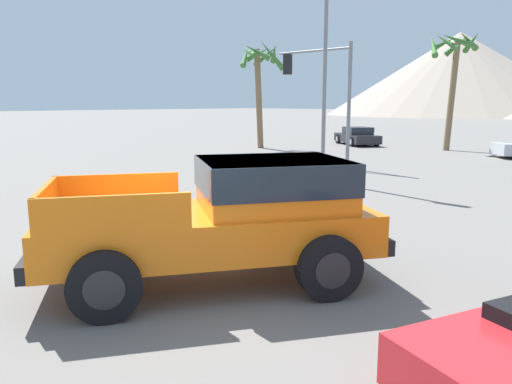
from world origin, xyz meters
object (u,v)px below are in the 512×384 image
at_px(parked_car_dark, 357,136).
at_px(palm_tree_short, 260,69).
at_px(orange_pickup_truck, 233,213).
at_px(traffic_light_main, 320,81).
at_px(street_lamp_post, 325,48).
at_px(palm_tree_tall, 453,61).

xyz_separation_m(parked_car_dark, palm_tree_short, (-3.01, -6.17, 4.18)).
distance_m(orange_pickup_truck, palm_tree_short, 23.58).
relative_size(orange_pickup_truck, parked_car_dark, 1.26).
bearing_deg(traffic_light_main, parked_car_dark, -65.31).
height_order(orange_pickup_truck, palm_tree_short, palm_tree_short).
bearing_deg(parked_car_dark, street_lamp_post, -116.54).
bearing_deg(parked_car_dark, palm_tree_short, -171.52).
bearing_deg(traffic_light_main, orange_pickup_truck, 122.50).
bearing_deg(street_lamp_post, palm_tree_short, 143.73).
relative_size(parked_car_dark, traffic_light_main, 0.83).
distance_m(traffic_light_main, street_lamp_post, 4.77).
xyz_separation_m(street_lamp_post, palm_tree_tall, (-1.91, 14.66, 0.51)).
bearing_deg(palm_tree_short, parked_car_dark, 63.96).
relative_size(traffic_light_main, palm_tree_tall, 0.77).
bearing_deg(palm_tree_tall, street_lamp_post, -82.57).
distance_m(orange_pickup_truck, traffic_light_main, 15.27).
bearing_deg(palm_tree_short, street_lamp_post, -36.27).
height_order(orange_pickup_truck, parked_car_dark, orange_pickup_truck).
bearing_deg(palm_tree_tall, orange_pickup_truck, -73.52).
distance_m(street_lamp_post, palm_tree_short, 13.40).
xyz_separation_m(traffic_light_main, palm_tree_tall, (1.06, 11.04, 1.42)).
relative_size(parked_car_dark, palm_tree_short, 0.68).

